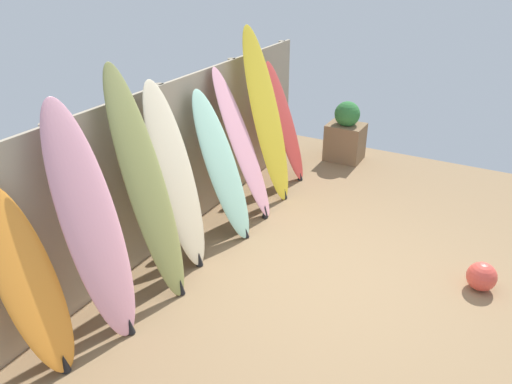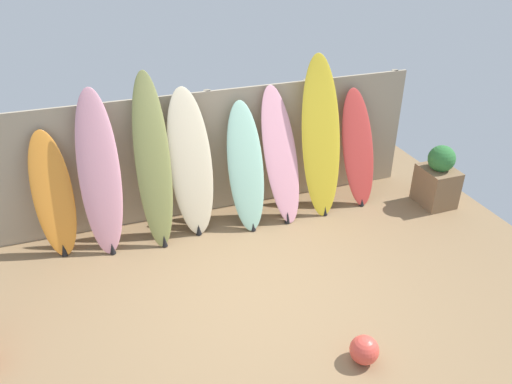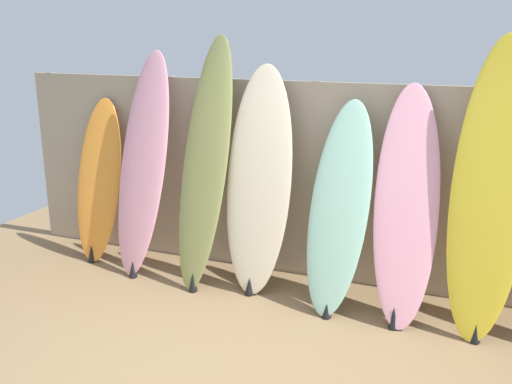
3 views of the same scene
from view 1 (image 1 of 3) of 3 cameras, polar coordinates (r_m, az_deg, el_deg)
The scene contains 12 objects.
ground at distance 5.17m, azimuth 8.98°, elevation -10.44°, with size 7.68×7.68×0.00m, color #8E704C.
fence_back at distance 5.58m, azimuth -10.00°, elevation 3.05°, with size 6.08×0.11×1.80m.
surfboard_orange_0 at distance 4.18m, azimuth -24.41°, elevation -9.74°, with size 0.51×0.51×1.59m.
surfboard_pink_1 at distance 4.28m, azimuth -18.23°, elevation -3.69°, with size 0.59×0.69×2.07m.
surfboard_olive_2 at distance 4.64m, azimuth -12.34°, elevation 0.43°, with size 0.50×0.74×2.20m.
surfboard_cream_3 at distance 5.06m, azimuth -9.09°, elevation 1.47°, with size 0.61×0.57×1.96m.
surfboard_seafoam_4 at distance 5.61m, azimuth -3.89°, elevation 2.88°, with size 0.54×0.74×1.69m.
surfboard_pink_5 at distance 6.02m, azimuth -1.51°, elevation 5.22°, with size 0.59×0.80×1.83m.
surfboard_yellow_6 at distance 6.44m, azimuth 1.25°, elevation 8.51°, with size 0.62×0.72×2.22m.
surfboard_red_7 at distance 7.08m, azimuth 3.35°, elevation 7.88°, with size 0.55×0.66×1.67m.
planter_box at distance 7.96m, azimuth 10.20°, elevation 6.53°, with size 0.46×0.56×0.94m.
beach_ball at distance 5.46m, azimuth 24.38°, elevation -8.79°, with size 0.29×0.29×0.29m, color #E54C3F.
Camera 1 is at (-3.96, -1.26, 3.08)m, focal length 35.00 mm.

